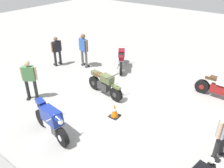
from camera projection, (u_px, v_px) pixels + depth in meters
The scene contains 10 objects.
ground_plane at pixel (120, 104), 9.26m from camera, with size 40.00×40.00×0.00m, color #9E9E99.
motorcycle_cream_vintage at pixel (219, 87), 9.45m from camera, with size 1.95×0.70×1.07m.
motorcycle_olive_vintage at pixel (105, 84), 9.69m from camera, with size 1.95×0.76×1.07m.
motorcycle_blue_sportbike at pixel (51, 119), 7.41m from camera, with size 1.95×0.76×1.14m.
motorcycle_maroon_cruiser at pixel (121, 59), 11.97m from camera, with size 1.26×1.80×1.09m.
person_in_blue_shirt at pixel (84, 48), 11.95m from camera, with size 0.68×0.39×1.79m.
person_in_black_shirt at pixel (57, 50), 12.18m from camera, with size 0.35×0.62×1.57m.
person_in_green_shirt at pixel (29, 77), 9.17m from camera, with size 0.58×0.51×1.70m.
person_in_gray_shirt at pixel (224, 132), 6.39m from camera, with size 0.41×0.63×1.62m.
traffic_cone at pixel (115, 111), 8.40m from camera, with size 0.36×0.36×0.53m.
Camera 1 is at (-4.42, 6.35, 5.16)m, focal length 37.05 mm.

